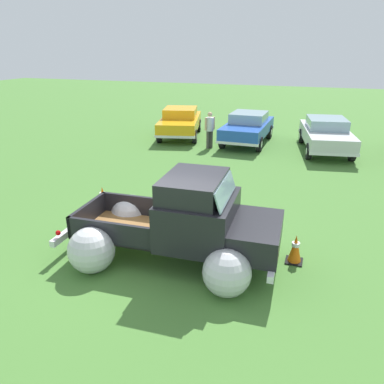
# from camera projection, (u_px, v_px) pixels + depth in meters

# --- Properties ---
(ground_plane) EXTENTS (80.00, 80.00, 0.00)m
(ground_plane) POSITION_uv_depth(u_px,v_px,m) (170.00, 256.00, 8.18)
(ground_plane) COLOR #477A33
(vintage_pickup_truck) EXTENTS (4.70, 2.93, 1.96)m
(vintage_pickup_truck) POSITION_uv_depth(u_px,v_px,m) (186.00, 227.00, 7.81)
(vintage_pickup_truck) COLOR black
(vintage_pickup_truck) RESTS_ON ground
(show_car_0) EXTENTS (2.86, 4.58, 1.43)m
(show_car_0) POSITION_uv_depth(u_px,v_px,m) (180.00, 121.00, 18.89)
(show_car_0) COLOR black
(show_car_0) RESTS_ON ground
(show_car_1) EXTENTS (1.94, 4.27, 1.43)m
(show_car_1) POSITION_uv_depth(u_px,v_px,m) (248.00, 127.00, 17.58)
(show_car_1) COLOR black
(show_car_1) RESTS_ON ground
(show_car_2) EXTENTS (2.58, 4.70, 1.43)m
(show_car_2) POSITION_uv_depth(u_px,v_px,m) (326.00, 133.00, 16.20)
(show_car_2) COLOR black
(show_car_2) RESTS_ON ground
(spectator_0) EXTENTS (0.48, 0.48, 1.63)m
(spectator_0) POSITION_uv_depth(u_px,v_px,m) (210.00, 128.00, 16.62)
(spectator_0) COLOR #4C4742
(spectator_0) RESTS_ON ground
(lane_cone_0) EXTENTS (0.36, 0.36, 0.63)m
(lane_cone_0) POSITION_uv_depth(u_px,v_px,m) (103.00, 197.00, 10.56)
(lane_cone_0) COLOR black
(lane_cone_0) RESTS_ON ground
(lane_cone_1) EXTENTS (0.36, 0.36, 0.63)m
(lane_cone_1) POSITION_uv_depth(u_px,v_px,m) (295.00, 249.00, 7.86)
(lane_cone_1) COLOR black
(lane_cone_1) RESTS_ON ground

